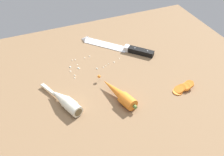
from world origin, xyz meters
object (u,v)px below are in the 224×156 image
object	(u,v)px
whole_carrot	(119,94)
carrot_slice_stack	(183,88)
chefs_knife	(114,46)
parsnip_front	(62,99)
parsnip_mid_left	(66,102)

from	to	relation	value
whole_carrot	carrot_slice_stack	size ratio (longest dim) A/B	2.30
chefs_knife	carrot_slice_stack	xyz separation A→B (cm)	(12.15, -34.88, 0.29)
parsnip_front	parsnip_mid_left	xyz separation A→B (cm)	(0.71, -1.68, -0.00)
parsnip_front	parsnip_mid_left	distance (cm)	1.83
whole_carrot	parsnip_front	distance (cm)	19.42
parsnip_front	chefs_knife	bearing A→B (deg)	40.07
whole_carrot	parsnip_front	size ratio (longest dim) A/B	1.14
parsnip_mid_left	carrot_slice_stack	world-z (taller)	parsnip_mid_left
chefs_knife	parsnip_mid_left	size ratio (longest dim) A/B	1.37
parsnip_mid_left	carrot_slice_stack	distance (cm)	41.90
whole_carrot	carrot_slice_stack	world-z (taller)	whole_carrot
chefs_knife	parsnip_mid_left	world-z (taller)	parsnip_mid_left
carrot_slice_stack	parsnip_mid_left	bearing A→B (deg)	168.61
chefs_knife	parsnip_mid_left	bearing A→B (deg)	-137.38
whole_carrot	carrot_slice_stack	bearing A→B (deg)	-12.04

